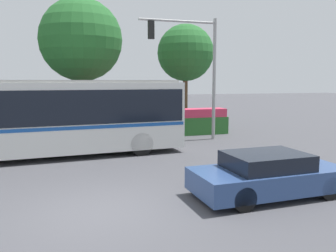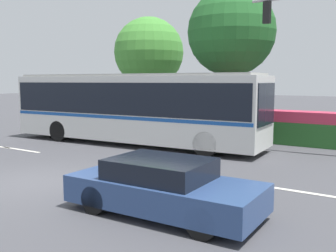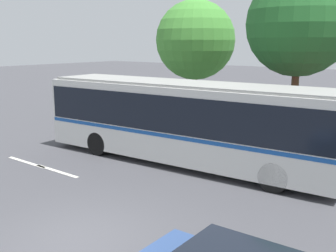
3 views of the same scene
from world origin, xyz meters
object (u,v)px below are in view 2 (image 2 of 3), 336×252
(sedan_foreground, at_px, (163,187))
(traffic_light_pole, at_px, (329,46))
(city_bus, at_px, (133,104))
(street_tree_centre, at_px, (231,32))
(street_tree_left, at_px, (149,52))

(sedan_foreground, distance_m, traffic_light_pole, 9.97)
(city_bus, bearing_deg, traffic_light_pole, 11.16)
(traffic_light_pole, bearing_deg, sedan_foreground, 80.42)
(traffic_light_pole, bearing_deg, street_tree_centre, -32.67)
(street_tree_left, bearing_deg, sedan_foreground, -52.99)
(sedan_foreground, bearing_deg, city_bus, 130.82)
(traffic_light_pole, bearing_deg, city_bus, 14.71)
(traffic_light_pole, height_order, street_tree_left, street_tree_left)
(street_tree_left, bearing_deg, street_tree_centre, -17.13)
(sedan_foreground, bearing_deg, traffic_light_pole, 78.85)
(sedan_foreground, relative_size, street_tree_centre, 0.55)
(sedan_foreground, bearing_deg, street_tree_centre, 106.48)
(sedan_foreground, height_order, street_tree_centre, street_tree_centre)
(sedan_foreground, distance_m, street_tree_centre, 14.35)
(street_tree_centre, bearing_deg, street_tree_left, 162.87)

